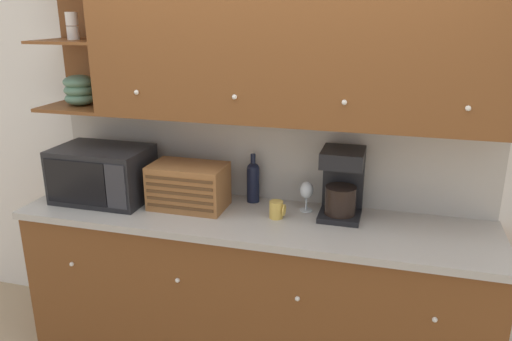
# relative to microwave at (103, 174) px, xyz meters

# --- Properties ---
(ground_plane) EXTENTS (24.00, 24.00, 0.00)m
(ground_plane) POSITION_rel_microwave_xyz_m (0.93, 0.29, -1.09)
(ground_plane) COLOR tan
(wall_back) EXTENTS (5.03, 0.06, 2.60)m
(wall_back) POSITION_rel_microwave_xyz_m (0.93, 0.32, 0.21)
(wall_back) COLOR white
(wall_back) RESTS_ON ground_plane
(counter_unit) EXTENTS (2.65, 0.63, 0.93)m
(counter_unit) POSITION_rel_microwave_xyz_m (0.93, -0.01, -0.63)
(counter_unit) COLOR brown
(counter_unit) RESTS_ON ground_plane
(backsplash_panel) EXTENTS (2.63, 0.01, 0.53)m
(backsplash_panel) POSITION_rel_microwave_xyz_m (0.93, 0.29, 0.10)
(backsplash_panel) COLOR #B7B2A8
(backsplash_panel) RESTS_ON counter_unit
(upper_cabinets) EXTENTS (2.63, 0.39, 0.82)m
(upper_cabinets) POSITION_rel_microwave_xyz_m (1.10, 0.11, 0.77)
(upper_cabinets) COLOR brown
(upper_cabinets) RESTS_ON backsplash_panel
(microwave) EXTENTS (0.55, 0.38, 0.32)m
(microwave) POSITION_rel_microwave_xyz_m (0.00, 0.00, 0.00)
(microwave) COLOR black
(microwave) RESTS_ON counter_unit
(bread_box) EXTENTS (0.43, 0.27, 0.26)m
(bread_box) POSITION_rel_microwave_xyz_m (0.54, 0.02, -0.03)
(bread_box) COLOR #996033
(bread_box) RESTS_ON counter_unit
(wine_bottle) EXTENTS (0.08, 0.08, 0.30)m
(wine_bottle) POSITION_rel_microwave_xyz_m (0.88, 0.21, -0.03)
(wine_bottle) COLOR black
(wine_bottle) RESTS_ON counter_unit
(mug) EXTENTS (0.09, 0.08, 0.10)m
(mug) POSITION_rel_microwave_xyz_m (1.07, 0.01, -0.11)
(mug) COLOR gold
(mug) RESTS_ON counter_unit
(wine_glass) EXTENTS (0.08, 0.08, 0.18)m
(wine_glass) POSITION_rel_microwave_xyz_m (1.21, 0.15, -0.04)
(wine_glass) COLOR silver
(wine_glass) RESTS_ON counter_unit
(coffee_maker) EXTENTS (0.22, 0.25, 0.39)m
(coffee_maker) POSITION_rel_microwave_xyz_m (1.41, 0.13, 0.04)
(coffee_maker) COLOR black
(coffee_maker) RESTS_ON counter_unit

